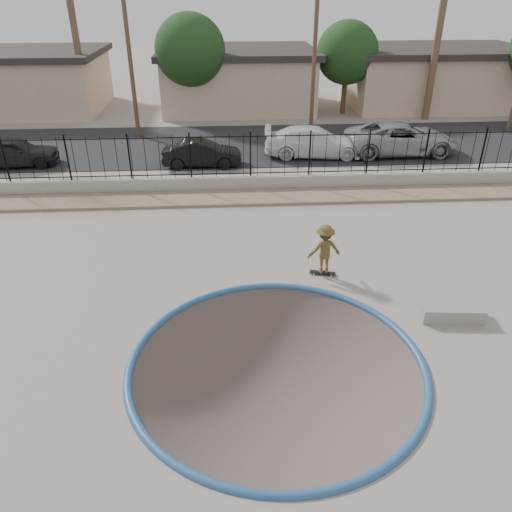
{
  "coord_description": "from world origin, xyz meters",
  "views": [
    {
      "loc": [
        -1.06,
        -9.95,
        7.87
      ],
      "look_at": [
        -0.3,
        2.0,
        1.27
      ],
      "focal_mm": 35.0,
      "sensor_mm": 36.0,
      "label": 1
    }
  ],
  "objects_px": {
    "skateboard": "(323,273)",
    "car_b": "(202,154)",
    "car_d": "(401,138)",
    "concrete_ledge": "(451,311)",
    "car_c": "(314,142)",
    "car_a": "(14,152)",
    "skater": "(324,252)"
  },
  "relations": [
    {
      "from": "concrete_ledge",
      "to": "car_b",
      "type": "relative_size",
      "value": 0.43
    },
    {
      "from": "skateboard",
      "to": "car_b",
      "type": "height_order",
      "value": "car_b"
    },
    {
      "from": "car_a",
      "to": "car_d",
      "type": "bearing_deg",
      "value": -93.49
    },
    {
      "from": "concrete_ledge",
      "to": "car_a",
      "type": "distance_m",
      "value": 20.87
    },
    {
      "from": "skateboard",
      "to": "car_d",
      "type": "bearing_deg",
      "value": 76.22
    },
    {
      "from": "concrete_ledge",
      "to": "car_c",
      "type": "distance_m",
      "value": 14.18
    },
    {
      "from": "concrete_ledge",
      "to": "car_a",
      "type": "height_order",
      "value": "car_a"
    },
    {
      "from": "car_c",
      "to": "skater",
      "type": "bearing_deg",
      "value": 176.98
    },
    {
      "from": "skateboard",
      "to": "car_b",
      "type": "bearing_deg",
      "value": 124.76
    },
    {
      "from": "concrete_ledge",
      "to": "car_a",
      "type": "xyz_separation_m",
      "value": [
        -15.94,
        13.45,
        0.53
      ]
    },
    {
      "from": "skateboard",
      "to": "car_d",
      "type": "relative_size",
      "value": 0.14
    },
    {
      "from": "skateboard",
      "to": "concrete_ledge",
      "type": "xyz_separation_m",
      "value": [
        2.98,
        -2.43,
        0.14
      ]
    },
    {
      "from": "car_c",
      "to": "concrete_ledge",
      "type": "bearing_deg",
      "value": -169.59
    },
    {
      "from": "skater",
      "to": "car_b",
      "type": "xyz_separation_m",
      "value": [
        -3.97,
        10.4,
        -0.12
      ]
    },
    {
      "from": "car_a",
      "to": "car_d",
      "type": "height_order",
      "value": "car_d"
    },
    {
      "from": "car_b",
      "to": "concrete_ledge",
      "type": "bearing_deg",
      "value": -150.5
    },
    {
      "from": "skater",
      "to": "car_a",
      "type": "distance_m",
      "value": 17.01
    },
    {
      "from": "skater",
      "to": "car_b",
      "type": "distance_m",
      "value": 11.13
    },
    {
      "from": "skater",
      "to": "concrete_ledge",
      "type": "xyz_separation_m",
      "value": [
        2.98,
        -2.43,
        -0.58
      ]
    },
    {
      "from": "car_b",
      "to": "car_d",
      "type": "bearing_deg",
      "value": -81.14
    },
    {
      "from": "car_a",
      "to": "car_c",
      "type": "bearing_deg",
      "value": -93.23
    },
    {
      "from": "skateboard",
      "to": "car_c",
      "type": "xyz_separation_m",
      "value": [
        1.65,
        11.67,
        0.71
      ]
    },
    {
      "from": "car_c",
      "to": "car_d",
      "type": "distance_m",
      "value": 4.53
    },
    {
      "from": "skater",
      "to": "car_c",
      "type": "bearing_deg",
      "value": -107.5
    },
    {
      "from": "skateboard",
      "to": "car_d",
      "type": "height_order",
      "value": "car_d"
    },
    {
      "from": "car_a",
      "to": "car_d",
      "type": "distance_m",
      "value": 19.15
    },
    {
      "from": "car_a",
      "to": "car_c",
      "type": "distance_m",
      "value": 14.62
    },
    {
      "from": "skateboard",
      "to": "car_d",
      "type": "distance_m",
      "value": 13.33
    },
    {
      "from": "car_d",
      "to": "car_a",
      "type": "bearing_deg",
      "value": 91.63
    },
    {
      "from": "car_b",
      "to": "car_d",
      "type": "xyz_separation_m",
      "value": [
        10.15,
        1.39,
        0.18
      ]
    },
    {
      "from": "skater",
      "to": "concrete_ledge",
      "type": "bearing_deg",
      "value": 131.3
    },
    {
      "from": "skateboard",
      "to": "car_c",
      "type": "distance_m",
      "value": 11.81
    }
  ]
}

